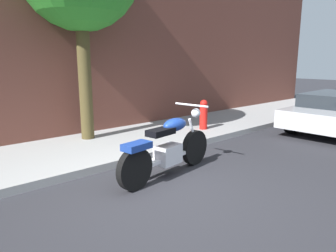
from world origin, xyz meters
name	(u,v)px	position (x,y,z in m)	size (l,w,h in m)	color
ground_plane	(165,195)	(0.00, 0.00, 0.00)	(60.00, 60.00, 0.00)	#28282D
sidewalk	(81,151)	(0.00, 2.63, 0.07)	(22.87, 2.42, 0.14)	#959595
motorcycle	(168,148)	(0.54, 0.56, 0.47)	(2.16, 0.70, 1.14)	black
fire_hydrant	(204,117)	(3.22, 2.18, 0.46)	(0.20, 0.20, 0.91)	red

